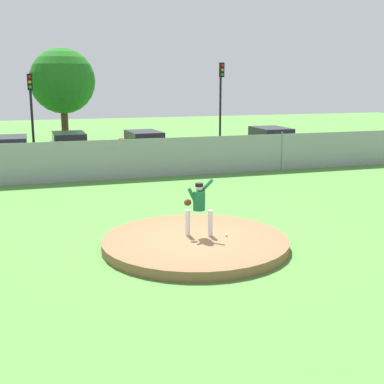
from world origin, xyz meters
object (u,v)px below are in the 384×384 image
(parked_car_charcoal, at_px, (70,149))
(pitcher_youth, at_px, (199,204))
(traffic_light_near, at_px, (31,100))
(baseball, at_px, (226,235))
(parked_car_teal, at_px, (271,143))
(parked_car_burgundy, at_px, (144,147))
(parked_car_slate, at_px, (10,153))
(traffic_light_far, at_px, (221,90))

(parked_car_charcoal, bearing_deg, pitcher_youth, -81.14)
(traffic_light_near, bearing_deg, parked_car_charcoal, -63.94)
(baseball, xyz_separation_m, parked_car_charcoal, (-2.95, 14.79, 0.50))
(baseball, xyz_separation_m, parked_car_teal, (8.09, 14.08, 0.51))
(parked_car_burgundy, bearing_deg, parked_car_slate, -179.65)
(parked_car_teal, relative_size, parked_car_slate, 1.02)
(traffic_light_far, bearing_deg, parked_car_charcoal, -156.37)
(parked_car_teal, bearing_deg, baseball, -119.87)
(pitcher_youth, xyz_separation_m, traffic_light_far, (7.64, 18.85, 2.49))
(traffic_light_near, bearing_deg, parked_car_teal, -18.38)
(baseball, distance_m, traffic_light_near, 19.13)
(pitcher_youth, distance_m, baseball, 1.12)
(baseball, bearing_deg, parked_car_charcoal, 101.29)
(parked_car_burgundy, xyz_separation_m, parked_car_slate, (-6.71, -0.04, -0.03))
(parked_car_burgundy, height_order, parked_car_teal, parked_car_teal)
(parked_car_slate, distance_m, traffic_light_far, 13.95)
(pitcher_youth, relative_size, traffic_light_far, 0.29)
(pitcher_youth, bearing_deg, baseball, -21.56)
(parked_car_charcoal, relative_size, parked_car_teal, 0.96)
(baseball, height_order, parked_car_teal, parked_car_teal)
(parked_car_burgundy, distance_m, traffic_light_far, 8.23)
(traffic_light_far, bearing_deg, traffic_light_near, -176.05)
(parked_car_charcoal, xyz_separation_m, traffic_light_far, (9.90, 4.33, 2.83))
(parked_car_burgundy, relative_size, parked_car_slate, 0.99)
(baseball, distance_m, parked_car_slate, 15.45)
(traffic_light_near, bearing_deg, traffic_light_far, 3.95)
(pitcher_youth, height_order, parked_car_burgundy, pitcher_youth)
(parked_car_slate, bearing_deg, parked_car_burgundy, 0.35)
(baseball, height_order, traffic_light_far, traffic_light_far)
(parked_car_burgundy, bearing_deg, traffic_light_near, 144.40)
(pitcher_youth, height_order, traffic_light_far, traffic_light_far)
(parked_car_slate, bearing_deg, parked_car_charcoal, 9.61)
(parked_car_slate, relative_size, traffic_light_far, 0.83)
(parked_car_charcoal, bearing_deg, parked_car_slate, -170.39)
(pitcher_youth, relative_size, baseball, 20.89)
(pitcher_youth, distance_m, traffic_light_near, 18.60)
(parked_car_charcoal, relative_size, parked_car_burgundy, 0.98)
(parked_car_charcoal, bearing_deg, traffic_light_far, 23.63)
(parked_car_teal, bearing_deg, traffic_light_near, 161.62)
(parked_car_charcoal, xyz_separation_m, parked_car_burgundy, (3.83, -0.45, 0.01))
(parked_car_teal, distance_m, traffic_light_far, 5.89)
(parked_car_charcoal, height_order, traffic_light_far, traffic_light_far)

